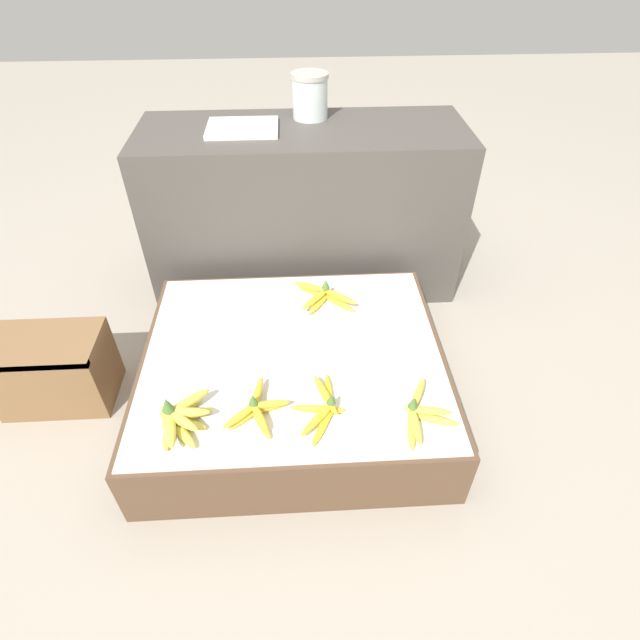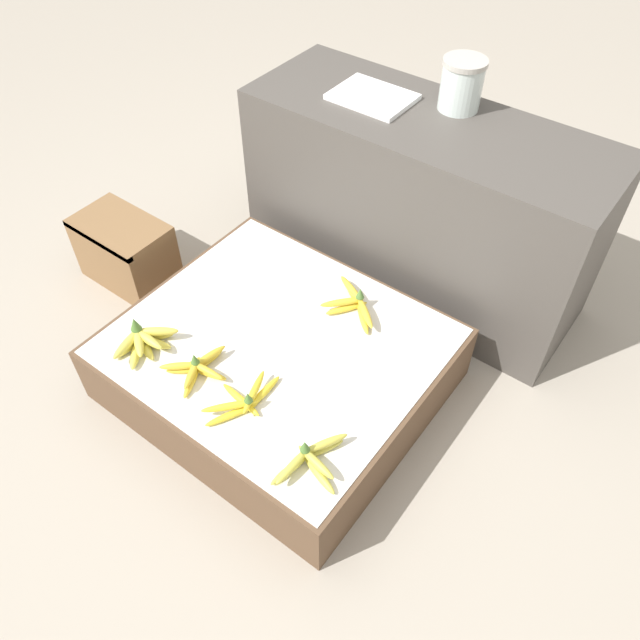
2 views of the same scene
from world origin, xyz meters
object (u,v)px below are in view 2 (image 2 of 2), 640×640
at_px(banana_bunch_front_midleft, 197,368).
at_px(glass_jar, 462,84).
at_px(foam_tray_white, 372,97).
at_px(wooden_crate, 126,251).
at_px(banana_bunch_front_left, 142,340).
at_px(banana_bunch_back_midright, 354,304).
at_px(banana_bunch_front_right, 310,460).
at_px(banana_bunch_front_midright, 244,401).

height_order(banana_bunch_front_midleft, glass_jar, glass_jar).
xyz_separation_m(banana_bunch_front_midleft, foam_tray_white, (-0.06, 1.04, 0.47)).
xyz_separation_m(wooden_crate, glass_jar, (0.97, 0.84, 0.67)).
bearing_deg(banana_bunch_front_midleft, wooden_crate, 156.76).
height_order(banana_bunch_front_left, banana_bunch_back_midright, banana_bunch_front_left).
distance_m(banana_bunch_front_right, glass_jar, 1.35).
xyz_separation_m(banana_bunch_front_midright, glass_jar, (0.02, 1.17, 0.55)).
bearing_deg(banana_bunch_back_midright, banana_bunch_front_right, -66.41).
distance_m(banana_bunch_back_midright, foam_tray_white, 0.75).
bearing_deg(glass_jar, wooden_crate, -139.05).
bearing_deg(banana_bunch_front_right, glass_jar, 102.64).
bearing_deg(banana_bunch_front_midright, banana_bunch_front_right, -8.02).
height_order(banana_bunch_front_left, banana_bunch_front_midright, banana_bunch_front_left).
xyz_separation_m(banana_bunch_front_left, banana_bunch_front_midleft, (0.22, 0.03, -0.01)).
bearing_deg(foam_tray_white, banana_bunch_front_left, -98.86).
distance_m(banana_bunch_front_midright, foam_tray_white, 1.17).
xyz_separation_m(banana_bunch_front_midright, banana_bunch_front_right, (0.29, -0.04, 0.00)).
distance_m(wooden_crate, banana_bunch_front_midleft, 0.83).
height_order(banana_bunch_front_midright, foam_tray_white, foam_tray_white).
xyz_separation_m(wooden_crate, banana_bunch_front_midleft, (0.75, -0.32, 0.12)).
distance_m(banana_bunch_front_midleft, foam_tray_white, 1.14).
distance_m(wooden_crate, banana_bunch_front_midright, 1.02).
xyz_separation_m(banana_bunch_back_midright, glass_jar, (-0.02, 0.63, 0.54)).
xyz_separation_m(banana_bunch_front_right, banana_bunch_back_midright, (-0.25, 0.58, 0.00)).
xyz_separation_m(wooden_crate, banana_bunch_front_right, (1.24, -0.37, 0.13)).
bearing_deg(banana_bunch_front_midleft, banana_bunch_front_midright, -1.38).
distance_m(banana_bunch_front_left, banana_bunch_front_midright, 0.43).
relative_size(wooden_crate, banana_bunch_front_midright, 1.37).
bearing_deg(banana_bunch_back_midright, glass_jar, 91.65).
xyz_separation_m(banana_bunch_front_left, foam_tray_white, (0.17, 1.07, 0.46)).
bearing_deg(banana_bunch_back_midright, banana_bunch_front_left, -129.19).
bearing_deg(glass_jar, banana_bunch_front_midright, -90.76).
xyz_separation_m(wooden_crate, banana_bunch_front_left, (0.53, -0.35, 0.13)).
height_order(banana_bunch_front_midleft, foam_tray_white, foam_tray_white).
height_order(glass_jar, foam_tray_white, glass_jar).
relative_size(glass_jar, foam_tray_white, 0.62).
bearing_deg(banana_bunch_front_midright, banana_bunch_front_left, -176.77).
bearing_deg(banana_bunch_front_left, banana_bunch_front_midleft, 7.33).
bearing_deg(foam_tray_white, banana_bunch_front_midleft, -86.80).
bearing_deg(banana_bunch_front_midleft, banana_bunch_front_left, -172.67).
bearing_deg(wooden_crate, banana_bunch_back_midright, 12.10).
distance_m(banana_bunch_front_midleft, banana_bunch_front_midright, 0.20).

